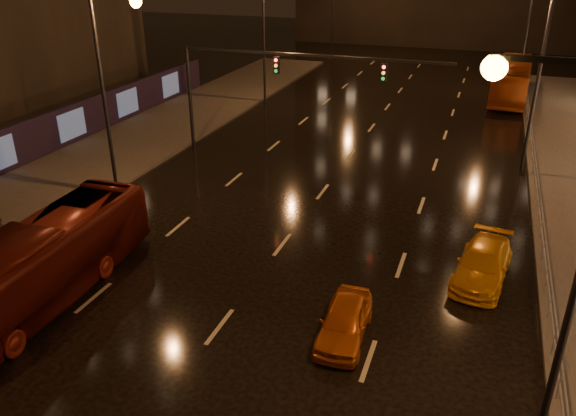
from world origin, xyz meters
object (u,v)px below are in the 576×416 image
at_px(taxi_near, 345,321).
at_px(bus_red, 39,266).
at_px(bus_curb, 512,80).
at_px(taxi_far, 483,264).

bearing_deg(taxi_near, bus_red, -173.94).
bearing_deg(taxi_near, bus_curb, 79.27).
bearing_deg(bus_curb, bus_red, -109.39).
bearing_deg(bus_red, taxi_far, 22.85).
bearing_deg(bus_curb, taxi_near, -94.66).
relative_size(taxi_near, taxi_far, 0.81).
relative_size(bus_red, taxi_near, 2.94).
relative_size(bus_red, taxi_far, 2.39).
height_order(bus_curb, taxi_far, bus_curb).
distance_m(bus_curb, taxi_far, 30.01).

